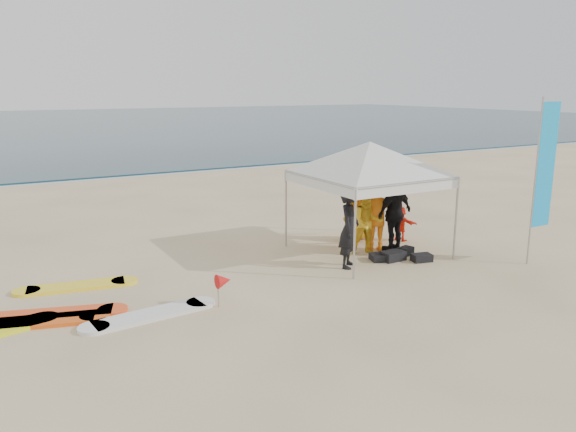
% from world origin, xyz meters
% --- Properties ---
extents(ground, '(120.00, 120.00, 0.00)m').
position_xyz_m(ground, '(0.00, 0.00, 0.00)').
color(ground, beige).
rests_on(ground, ground).
extents(ocean, '(160.00, 84.00, 0.08)m').
position_xyz_m(ocean, '(0.00, 60.00, 0.04)').
color(ocean, '#0C2633').
rests_on(ocean, ground).
extents(shoreline_foam, '(160.00, 1.20, 0.01)m').
position_xyz_m(shoreline_foam, '(0.00, 18.20, 0.00)').
color(shoreline_foam, silver).
rests_on(shoreline_foam, ground).
extents(person_black_a, '(0.78, 0.77, 1.81)m').
position_xyz_m(person_black_a, '(2.25, 1.91, 0.91)').
color(person_black_a, black).
rests_on(person_black_a, ground).
extents(person_yellow, '(0.94, 0.84, 1.60)m').
position_xyz_m(person_yellow, '(3.24, 2.52, 0.80)').
color(person_yellow, yellow).
rests_on(person_yellow, ground).
extents(person_orange_a, '(1.44, 1.23, 1.94)m').
position_xyz_m(person_orange_a, '(3.67, 2.73, 0.97)').
color(person_orange_a, orange).
rests_on(person_orange_a, ground).
extents(person_black_b, '(1.22, 0.68, 1.96)m').
position_xyz_m(person_black_b, '(4.00, 2.42, 0.98)').
color(person_black_b, black).
rests_on(person_black_b, ground).
extents(person_orange_b, '(1.12, 1.01, 1.93)m').
position_xyz_m(person_orange_b, '(3.77, 3.72, 0.96)').
color(person_orange_b, '#C77611').
rests_on(person_orange_b, ground).
extents(person_seated, '(0.57, 0.91, 0.93)m').
position_xyz_m(person_seated, '(4.81, 3.09, 0.47)').
color(person_seated, '#FC3016').
rests_on(person_seated, ground).
extents(canopy_tent, '(4.19, 4.19, 3.16)m').
position_xyz_m(canopy_tent, '(3.34, 2.65, 2.75)').
color(canopy_tent, '#A5A5A8').
rests_on(canopy_tent, ground).
extents(feather_flag, '(0.64, 0.04, 3.83)m').
position_xyz_m(feather_flag, '(6.31, 0.03, 2.26)').
color(feather_flag, '#A5A5A8').
rests_on(feather_flag, ground).
extents(marker_pennant, '(0.28, 0.28, 0.64)m').
position_xyz_m(marker_pennant, '(-1.17, 1.14, 0.49)').
color(marker_pennant, '#A5A5A8').
rests_on(marker_pennant, ground).
extents(gear_pile, '(1.34, 1.00, 0.22)m').
position_xyz_m(gear_pile, '(3.61, 1.78, 0.10)').
color(gear_pile, black).
rests_on(gear_pile, ground).
extents(surfboard_spread, '(5.46, 3.02, 0.07)m').
position_xyz_m(surfboard_spread, '(-4.27, 2.20, 0.04)').
color(surfboard_spread, '#20772D').
rests_on(surfboard_spread, ground).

